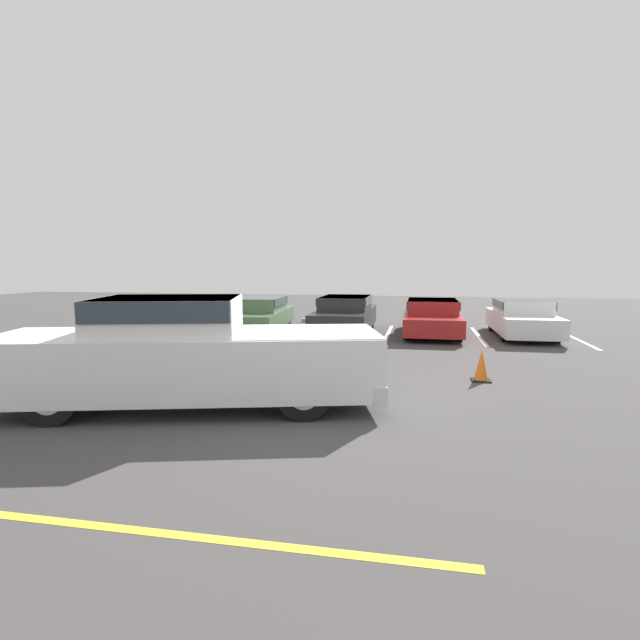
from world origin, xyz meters
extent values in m
plane|color=#423F3F|center=(0.00, 0.00, 0.00)|extent=(60.00, 60.00, 0.00)
cube|color=white|center=(-4.66, 9.15, 0.00)|extent=(0.12, 4.47, 0.01)
cube|color=white|center=(-1.71, 9.15, 0.00)|extent=(0.12, 4.47, 0.01)
cube|color=white|center=(1.24, 9.15, 0.00)|extent=(0.12, 4.47, 0.01)
cube|color=white|center=(4.19, 9.15, 0.00)|extent=(0.12, 4.47, 0.01)
cube|color=white|center=(7.13, 9.15, 0.00)|extent=(0.12, 4.47, 0.01)
cube|color=yellow|center=(-1.42, -3.97, 0.00)|extent=(8.41, 0.12, 0.01)
cube|color=silver|center=(-1.42, -0.29, 0.73)|extent=(6.44, 3.49, 0.97)
cube|color=silver|center=(-1.72, -0.37, 1.51)|extent=(2.60, 2.31, 0.59)
cube|color=#2D3842|center=(-1.72, -0.37, 1.64)|extent=(2.58, 2.36, 0.32)
cube|color=silver|center=(0.44, 0.22, 1.17)|extent=(2.68, 2.41, 0.14)
cube|color=silver|center=(1.46, 0.49, 0.37)|extent=(0.71, 1.98, 0.28)
cylinder|color=black|center=(0.14, 0.97, 0.41)|extent=(0.87, 0.51, 0.82)
cylinder|color=#ADADB2|center=(0.14, 0.97, 0.41)|extent=(0.52, 0.42, 0.45)
cylinder|color=black|center=(0.57, -0.58, 0.41)|extent=(0.87, 0.51, 0.82)
cylinder|color=#ADADB2|center=(0.57, -0.58, 0.41)|extent=(0.52, 0.42, 0.45)
cylinder|color=black|center=(-3.41, 0.01, 0.41)|extent=(0.87, 0.51, 0.82)
cylinder|color=#ADADB2|center=(-3.41, 0.01, 0.41)|extent=(0.52, 0.42, 0.45)
cylinder|color=black|center=(-2.99, -1.55, 0.41)|extent=(0.87, 0.51, 0.82)
cylinder|color=#ADADB2|center=(-2.99, -1.55, 0.41)|extent=(0.52, 0.42, 0.45)
cube|color=#4C6B47|center=(-3.30, 9.05, 0.44)|extent=(2.11, 4.73, 0.55)
cube|color=#4C6B47|center=(-3.30, 9.14, 0.95)|extent=(1.72, 2.51, 0.46)
cube|color=#2D3842|center=(-3.30, 9.14, 1.04)|extent=(1.79, 2.47, 0.28)
cylinder|color=black|center=(-2.45, 7.78, 0.31)|extent=(0.28, 0.63, 0.61)
cylinder|color=#ADADB2|center=(-2.45, 7.78, 0.31)|extent=(0.27, 0.35, 0.34)
cylinder|color=black|center=(-3.93, 7.66, 0.31)|extent=(0.28, 0.63, 0.61)
cylinder|color=#ADADB2|center=(-3.93, 7.66, 0.31)|extent=(0.27, 0.35, 0.34)
cylinder|color=black|center=(-2.67, 10.44, 0.31)|extent=(0.28, 0.63, 0.61)
cylinder|color=#ADADB2|center=(-2.67, 10.44, 0.31)|extent=(0.27, 0.35, 0.34)
cylinder|color=black|center=(-4.14, 10.32, 0.31)|extent=(0.28, 0.63, 0.61)
cylinder|color=#ADADB2|center=(-4.14, 10.32, 0.31)|extent=(0.27, 0.35, 0.34)
cube|color=#232326|center=(-0.22, 9.03, 0.49)|extent=(1.80, 4.58, 0.63)
cube|color=#232326|center=(-0.23, 9.12, 1.03)|extent=(1.58, 2.38, 0.44)
cube|color=#2D3842|center=(-0.23, 9.12, 1.12)|extent=(1.65, 2.34, 0.27)
cylinder|color=black|center=(0.55, 7.72, 0.33)|extent=(0.21, 0.65, 0.65)
cylinder|color=#ADADB2|center=(0.55, 7.72, 0.33)|extent=(0.22, 0.36, 0.36)
cylinder|color=black|center=(-0.98, 7.70, 0.33)|extent=(0.21, 0.65, 0.65)
cylinder|color=#ADADB2|center=(-0.98, 7.70, 0.33)|extent=(0.22, 0.36, 0.36)
cylinder|color=black|center=(0.53, 10.36, 0.33)|extent=(0.21, 0.65, 0.65)
cylinder|color=#ADADB2|center=(0.53, 10.36, 0.33)|extent=(0.22, 0.36, 0.36)
cylinder|color=black|center=(-1.00, 10.35, 0.33)|extent=(0.21, 0.65, 0.65)
cylinder|color=#ADADB2|center=(-1.00, 10.35, 0.33)|extent=(0.22, 0.36, 0.36)
cube|color=maroon|center=(2.68, 9.20, 0.45)|extent=(1.81, 4.42, 0.55)
cube|color=maroon|center=(2.68, 9.29, 0.95)|extent=(1.59, 2.30, 0.45)
cube|color=#2D3842|center=(2.68, 9.29, 1.04)|extent=(1.67, 2.26, 0.27)
cylinder|color=black|center=(3.46, 7.92, 0.31)|extent=(0.23, 0.62, 0.62)
cylinder|color=#ADADB2|center=(3.46, 7.92, 0.31)|extent=(0.24, 0.34, 0.34)
cylinder|color=black|center=(1.91, 7.92, 0.31)|extent=(0.23, 0.62, 0.62)
cylinder|color=#ADADB2|center=(1.91, 7.92, 0.31)|extent=(0.24, 0.34, 0.34)
cylinder|color=black|center=(3.45, 10.48, 0.31)|extent=(0.23, 0.62, 0.62)
cylinder|color=#ADADB2|center=(3.45, 10.48, 0.31)|extent=(0.24, 0.34, 0.34)
cylinder|color=black|center=(1.91, 10.48, 0.31)|extent=(0.23, 0.62, 0.62)
cylinder|color=#ADADB2|center=(1.91, 10.48, 0.31)|extent=(0.24, 0.34, 0.34)
cube|color=silver|center=(5.55, 9.35, 0.47)|extent=(1.75, 4.31, 0.59)
cube|color=silver|center=(5.55, 9.44, 0.97)|extent=(1.52, 2.25, 0.42)
cube|color=#2D3842|center=(5.55, 9.44, 1.05)|extent=(1.59, 2.21, 0.25)
cylinder|color=black|center=(6.28, 8.11, 0.31)|extent=(0.24, 0.61, 0.61)
cylinder|color=#ADADB2|center=(6.28, 8.11, 0.31)|extent=(0.25, 0.34, 0.34)
cylinder|color=black|center=(4.84, 8.10, 0.31)|extent=(0.24, 0.61, 0.61)
cylinder|color=#ADADB2|center=(4.84, 8.10, 0.31)|extent=(0.25, 0.34, 0.34)
cylinder|color=black|center=(6.26, 10.61, 0.31)|extent=(0.24, 0.61, 0.61)
cylinder|color=#ADADB2|center=(6.26, 10.61, 0.31)|extent=(0.25, 0.34, 0.34)
cylinder|color=black|center=(4.82, 10.59, 0.31)|extent=(0.24, 0.61, 0.61)
cylinder|color=#ADADB2|center=(4.82, 10.59, 0.31)|extent=(0.25, 0.34, 0.34)
cube|color=black|center=(3.50, 2.55, 0.01)|extent=(0.37, 0.37, 0.03)
cone|color=orange|center=(3.50, 2.55, 0.32)|extent=(0.29, 0.29, 0.64)
cube|color=#B7B2A8|center=(-1.45, 12.02, 0.07)|extent=(1.94, 0.20, 0.14)
camera|label=1|loc=(2.24, -7.73, 2.33)|focal=28.00mm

